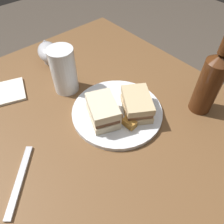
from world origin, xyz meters
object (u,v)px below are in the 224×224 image
gravy_boat (48,52)px  cider_bottle (210,81)px  fork (20,180)px  pint_glass (66,72)px  plate (117,112)px  sandwich_half_right (137,104)px  sandwich_half_left (102,112)px  napkin (10,91)px

gravy_boat → cider_bottle: 0.55m
cider_bottle → fork: (0.14, 0.52, -0.10)m
pint_glass → fork: pint_glass is taller
fork → cider_bottle: bearing=-63.7°
gravy_boat → fork: (-0.37, 0.29, -0.04)m
cider_bottle → fork: cider_bottle is taller
plate → gravy_boat: bearing=2.9°
sandwich_half_right → sandwich_half_left: bearing=67.5°
sandwich_half_left → pint_glass: pint_glass is taller
sandwich_half_right → gravy_boat: gravy_boat is taller
sandwich_half_right → napkin: bearing=36.2°
pint_glass → sandwich_half_left: bearing=177.5°
sandwich_half_right → cider_bottle: (-0.11, -0.16, 0.06)m
pint_glass → sandwich_half_right: bearing=-159.0°
sandwich_half_left → cider_bottle: cider_bottle is taller
plate → napkin: size_ratio=2.42×
cider_bottle → pint_glass: bearing=36.7°
cider_bottle → gravy_boat: bearing=23.7°
cider_bottle → napkin: cider_bottle is taller
pint_glass → napkin: 0.20m
plate → fork: 0.31m
napkin → fork: bearing=160.2°
plate → fork: bearing=91.5°
gravy_boat → napkin: size_ratio=1.19×
sandwich_half_left → cider_bottle: size_ratio=0.45×
sandwich_half_left → sandwich_half_right: sandwich_half_left is taller
pint_glass → gravy_boat: pint_glass is taller
sandwich_half_right → cider_bottle: size_ratio=0.48×
sandwich_half_right → gravy_boat: size_ratio=1.01×
sandwich_half_right → pint_glass: bearing=21.0°
sandwich_half_left → fork: sandwich_half_left is taller
plate → pint_glass: 0.20m
fork → gravy_boat: bearing=2.4°
plate → fork: size_ratio=1.48×
pint_glass → fork: bearing=126.7°
sandwich_half_left → fork: size_ratio=0.68×
cider_bottle → fork: 0.54m
sandwich_half_left → pint_glass: (0.19, -0.01, 0.02)m
napkin → fork: 0.32m
sandwich_half_right → fork: bearing=85.2°
plate → cider_bottle: cider_bottle is taller
sandwich_half_left → napkin: size_ratio=1.11×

